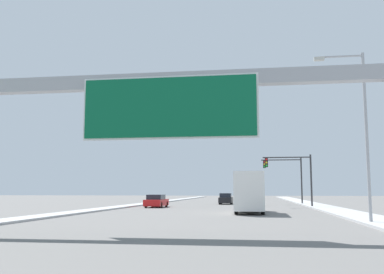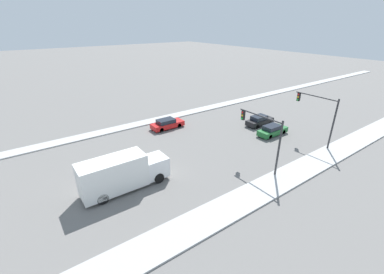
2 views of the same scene
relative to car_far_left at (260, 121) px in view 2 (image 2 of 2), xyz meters
name	(u,v)px [view 2 (image 2 of 2)]	position (x,y,z in m)	size (l,w,h in m)	color
sidewalk_right	(344,147)	(11.25, 2.53, -0.63)	(3.00, 120.00, 0.15)	#B0B0B0
median_strip_left	(224,104)	(-10.75, 2.53, -0.63)	(2.00, 120.00, 0.15)	#B0B0B0
car_far_left	(260,121)	(0.00, 0.00, 0.00)	(1.73, 4.46, 1.49)	black
car_near_right	(167,124)	(-7.00, -11.87, -0.03)	(1.86, 4.79, 1.41)	red
car_far_right	(272,130)	(3.50, -1.42, -0.03)	(1.70, 4.56, 1.42)	#1E662D
truck_box_primary	(122,173)	(3.50, -22.79, 1.00)	(2.34, 8.17, 3.35)	white
traffic_light_near_intersection	(265,133)	(8.44, -9.47, 3.38)	(5.46, 0.32, 5.92)	#2D2D30
traffic_light_mid_block	(321,112)	(8.50, 0.53, 3.64)	(5.46, 0.32, 6.32)	#2D2D30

